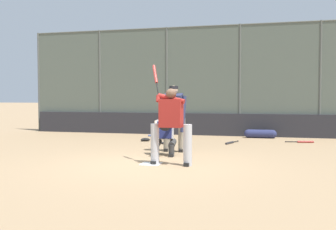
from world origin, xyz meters
The scene contains 14 objects.
ground_plane centered at (0.00, 0.00, 0.00)m, with size 160.00×160.00×0.00m, color #9E7F5B.
home_plate_marker centered at (0.00, 0.00, 0.01)m, with size 0.43×0.43×0.01m, color white.
backstop_fence centered at (0.00, -6.91, 2.22)m, with size 14.48×0.08×4.26m.
padding_wall centered at (0.00, -6.81, 0.43)m, with size 14.11×0.18×0.85m, color #28282D.
bleachers_beyond centered at (-1.71, -9.77, 0.59)m, with size 10.08×3.05×1.80m.
batter_at_plate centered at (-0.45, -0.03, 0.91)m, with size 1.04×0.65×2.23m.
catcher_behind_plate centered at (0.03, -1.33, 0.58)m, with size 0.61×0.72×1.12m.
umpire_home centered at (-0.03, -2.05, 0.97)m, with size 0.73×0.45×1.80m.
spare_bat_near_backstop centered at (-1.35, -4.30, 0.03)m, with size 0.36×0.87×0.07m.
spare_bat_by_padding centered at (1.63, -5.99, 0.03)m, with size 0.68×0.50×0.07m.
spare_bat_third_base_side centered at (0.70, -3.62, 0.03)m, with size 0.67×0.63×0.07m.
spare_bat_first_base_side centered at (-3.62, -5.11, 0.03)m, with size 0.91×0.22×0.07m.
fielding_glove_on_dirt centered at (1.50, -4.27, 0.06)m, with size 0.31×0.24×0.11m.
equipment_bag_dugout_side centered at (-2.24, -6.30, 0.15)m, with size 1.16×0.31×0.31m.
Camera 1 is at (-2.53, 8.28, 1.49)m, focal length 42.00 mm.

